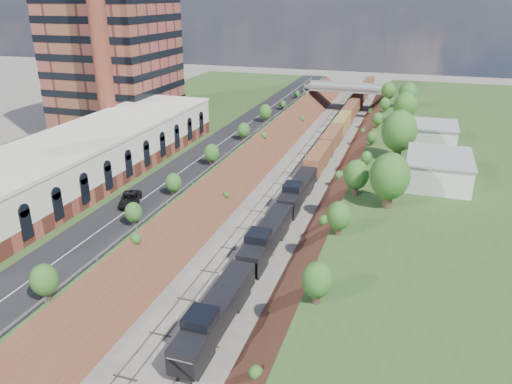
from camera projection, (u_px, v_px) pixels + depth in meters
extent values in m
cube|color=#324F20|center=(137.00, 150.00, 99.79)|extent=(44.00, 180.00, 5.00)
cube|color=#324F20|center=(495.00, 187.00, 80.93)|extent=(44.00, 180.00, 5.00)
cube|color=brown|center=(240.00, 173.00, 94.43)|extent=(10.00, 180.00, 10.00)
cube|color=brown|center=(358.00, 186.00, 88.14)|extent=(10.00, 180.00, 10.00)
cube|color=gray|center=(283.00, 178.00, 91.99)|extent=(1.58, 180.00, 0.18)
cube|color=gray|center=(311.00, 181.00, 90.51)|extent=(1.58, 180.00, 0.18)
cube|color=black|center=(218.00, 146.00, 93.84)|extent=(8.00, 180.00, 0.10)
cube|color=#99999E|center=(238.00, 145.00, 92.48)|extent=(0.06, 171.00, 0.30)
cube|color=brown|center=(90.00, 170.00, 77.58)|extent=(14.00, 62.00, 2.20)
cube|color=beige|center=(87.00, 150.00, 76.38)|extent=(14.00, 62.00, 4.30)
cube|color=beige|center=(85.00, 135.00, 75.49)|extent=(14.30, 62.30, 0.50)
cube|color=brown|center=(110.00, 18.00, 104.46)|extent=(22.00, 22.00, 44.00)
cylinder|color=brown|center=(99.00, 34.00, 88.78)|extent=(3.20, 3.20, 40.00)
cube|color=gray|center=(309.00, 97.00, 148.22)|extent=(1.50, 8.00, 6.20)
cube|color=gray|center=(388.00, 102.00, 141.65)|extent=(1.50, 8.00, 6.20)
cube|color=gray|center=(348.00, 89.00, 143.78)|extent=(24.00, 8.00, 1.00)
cube|color=gray|center=(346.00, 88.00, 139.95)|extent=(24.00, 0.30, 0.80)
cube|color=gray|center=(350.00, 84.00, 147.02)|extent=(24.00, 0.30, 0.80)
cube|color=silver|center=(438.00, 170.00, 74.90)|extent=(9.00, 12.00, 4.00)
cube|color=silver|center=(433.00, 135.00, 94.57)|extent=(8.00, 10.00, 3.60)
cylinder|color=#473323|center=(388.00, 198.00, 66.41)|extent=(1.30, 1.30, 2.62)
ellipsoid|color=#2A5E21|center=(390.00, 176.00, 65.24)|extent=(5.25, 5.25, 6.30)
cylinder|color=#473323|center=(117.00, 238.00, 57.22)|extent=(0.66, 0.66, 1.22)
ellipsoid|color=#2A5E21|center=(115.00, 226.00, 56.68)|extent=(2.45, 2.45, 2.94)
cube|color=black|center=(195.00, 360.00, 45.65)|extent=(2.40, 4.00, 0.90)
cube|color=black|center=(216.00, 312.00, 49.66)|extent=(2.75, 16.52, 2.56)
cube|color=black|center=(187.00, 359.00, 43.83)|extent=(2.53, 3.00, 1.80)
cube|color=silver|center=(187.00, 350.00, 43.46)|extent=(2.53, 3.00, 0.15)
cube|color=black|center=(200.00, 318.00, 45.63)|extent=(2.70, 3.10, 0.90)
cube|color=black|center=(267.00, 236.00, 65.15)|extent=(2.75, 16.52, 2.56)
cube|color=black|center=(298.00, 190.00, 80.64)|extent=(2.75, 16.52, 2.56)
cube|color=brown|center=(351.00, 110.00, 134.37)|extent=(2.75, 103.38, 3.30)
imported|color=black|center=(130.00, 199.00, 67.32)|extent=(4.48, 6.05, 1.53)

